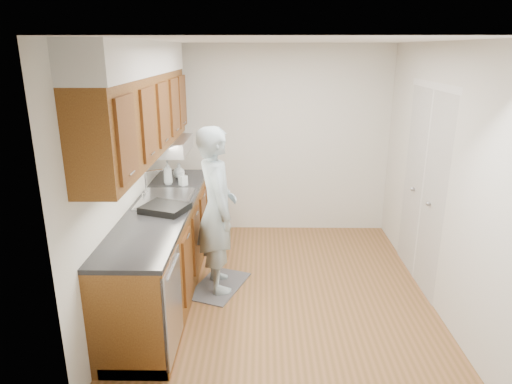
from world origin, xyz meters
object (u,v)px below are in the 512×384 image
soap_bottle_a (168,173)px  dish_rack (165,208)px  soap_bottle_c (179,171)px  soap_bottle_b (183,178)px  person (217,199)px

soap_bottle_a → dish_rack: 0.94m
soap_bottle_c → dish_rack: (0.07, -1.18, -0.06)m
dish_rack → soap_bottle_b: bearing=108.4°
soap_bottle_c → dish_rack: bearing=-86.5°
soap_bottle_b → soap_bottle_c: (-0.10, 0.31, 0.00)m
soap_bottle_a → soap_bottle_b: 0.20m
soap_bottle_a → soap_bottle_c: bearing=72.7°
person → soap_bottle_a: size_ratio=7.13×
dish_rack → soap_bottle_c: bearing=113.9°
soap_bottle_a → dish_rack: (0.15, -0.92, -0.10)m
soap_bottle_b → dish_rack: soap_bottle_b is taller
person → dish_rack: 0.53m
person → soap_bottle_b: person is taller
person → soap_bottle_c: person is taller
soap_bottle_a → soap_bottle_b: (0.18, -0.05, -0.05)m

